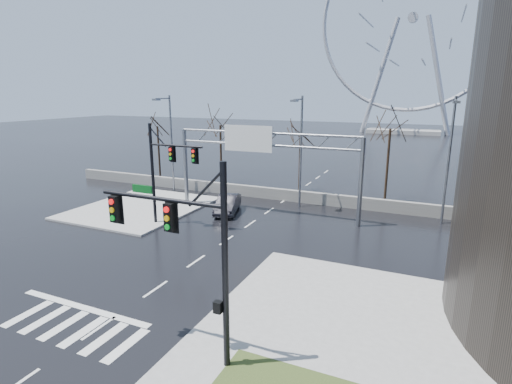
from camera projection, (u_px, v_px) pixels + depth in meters
The scene contains 17 objects.
ground at pixel (156, 289), 21.39m from camera, with size 260.00×260.00×0.00m, color black.
sidewalk_right_ext at pixel (351, 310), 19.16m from camera, with size 12.00×10.00×0.15m, color gray.
sidewalk_far at pixel (141, 207), 36.37m from camera, with size 10.00×12.00×0.15m, color gray.
barrier_wall at pixel (285, 195), 38.96m from camera, with size 52.00×0.50×1.10m, color slate.
signal_mast_near at pixel (192, 243), 14.60m from camera, with size 5.52×0.41×8.00m.
signal_mast_far at pixel (164, 165), 30.49m from camera, with size 4.72×0.41×8.00m.
sign_gantry at pixel (261, 155), 33.53m from camera, with size 16.36×0.40×7.60m.
streetlight_left at pixel (169, 137), 40.82m from camera, with size 0.50×2.55×10.00m.
streetlight_mid at pixel (300, 143), 35.25m from camera, with size 0.50×2.55×10.00m.
streetlight_right at pixel (450, 151), 30.47m from camera, with size 0.50×2.55×10.00m.
tree_far_left at pixel (158, 132), 48.45m from camera, with size 3.50×3.50×7.00m.
tree_left at pixel (220, 132), 44.33m from camera, with size 3.75×3.75×7.50m.
tree_center at pixel (300, 142), 41.83m from camera, with size 3.25×3.25×6.50m.
tree_right at pixel (390, 137), 37.11m from camera, with size 3.90×3.90×7.80m.
tree_far_right at pixel (486, 150), 34.56m from camera, with size 3.40×3.40×6.80m.
ferris_wheel at pixel (412, 26), 97.17m from camera, with size 45.00×6.00×50.91m.
car at pixel (228, 204), 34.91m from camera, with size 1.65×4.73×1.56m, color black.
Camera 1 is at (12.92, -15.57, 10.22)m, focal length 28.00 mm.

